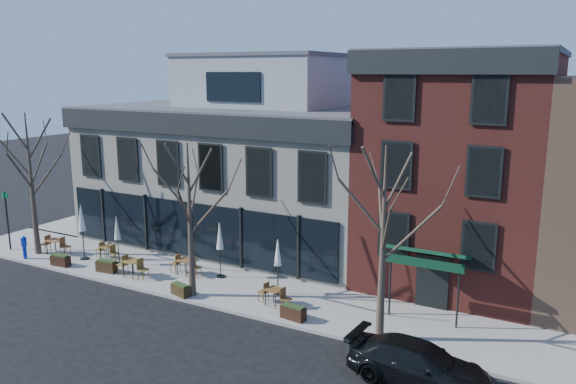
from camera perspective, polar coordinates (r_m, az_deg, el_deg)
The scene contains 24 objects.
ground at distance 31.27m, azimuth -9.59°, elevation -7.11°, with size 120.00×120.00×0.00m, color black.
sidewalk_front at distance 27.79m, azimuth -6.99°, elevation -9.36°, with size 33.50×4.70×0.15m, color gray.
sidewalk_side at distance 42.78m, azimuth -16.58°, elevation -2.10°, with size 4.50×12.00×0.15m, color gray.
corner_building at distance 34.07m, azimuth -4.53°, elevation 2.82°, with size 18.39×10.39×11.10m.
red_brick_building at distance 28.98m, azimuth 17.35°, elevation 2.49°, with size 8.20×11.78×11.18m.
tree_corner at distance 34.00m, azimuth -24.61°, elevation 0.91°, with size 3.93×3.98×7.92m.
tree_mid at distance 25.45m, azimuth -9.92°, elevation -2.66°, with size 3.50×3.55×7.04m.
tree_right at distance 21.18m, azimuth 9.64°, elevation -5.04°, with size 3.72×3.77×7.48m.
sign_pole at distance 35.87m, azimuth -26.63°, elevation -2.30°, with size 0.50×0.10×3.40m.
parked_sedan at distance 19.96m, azimuth 13.16°, elevation -16.65°, with size 1.97×4.84×1.40m, color black.
call_box at distance 34.06m, azimuth -25.22°, elevation -5.02°, with size 0.26×0.26×1.32m.
cafe_set_0 at distance 34.30m, azimuth -22.56°, elevation -4.98°, with size 1.97×0.87×1.02m.
cafe_set_1 at distance 32.40m, azimuth -17.87°, elevation -5.73°, with size 1.71×0.74×0.88m.
cafe_set_2 at distance 29.33m, azimuth -15.50°, elevation -7.30°, with size 1.96×0.82×1.02m.
cafe_set_3 at distance 29.03m, azimuth -10.36°, elevation -7.32°, with size 1.82×0.74×0.96m.
cafe_set_4 at distance 25.01m, azimuth -1.38°, elevation -10.41°, with size 1.79×0.81×0.92m.
umbrella_0 at distance 32.35m, azimuth -20.23°, elevation -2.78°, with size 0.49×0.49×3.06m.
umbrella_1 at distance 30.97m, azimuth -16.98°, elevation -3.80°, with size 0.42×0.42×2.62m.
umbrella_2 at distance 27.96m, azimuth -6.94°, elevation -4.78°, with size 0.45×0.45×2.79m.
umbrella_4 at distance 25.76m, azimuth -1.05°, elevation -6.48°, with size 0.42×0.42×2.61m.
planter_0 at distance 32.23m, azimuth -22.12°, elevation -6.43°, with size 1.10×0.51×0.60m.
planter_1 at distance 30.44m, azimuth -17.94°, elevation -7.17°, with size 1.15×0.55×0.62m.
planter_2 at distance 26.56m, azimuth -10.86°, elevation -9.71°, with size 1.06×0.62×0.56m.
planter_3 at distance 23.77m, azimuth 0.54°, elevation -12.12°, with size 1.12×0.57×0.60m.
Camera 1 is at (18.41, -23.13, 10.20)m, focal length 35.00 mm.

